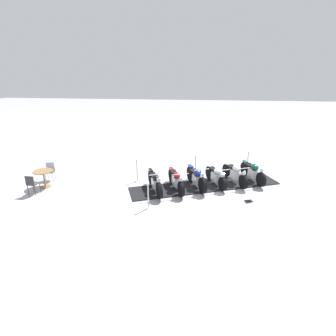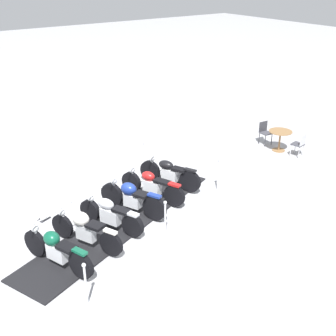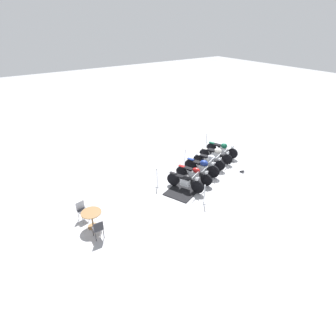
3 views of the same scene
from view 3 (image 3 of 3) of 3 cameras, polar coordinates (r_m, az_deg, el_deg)
The scene contains 16 objects.
ground_plane at distance 16.61m, azimuth 7.72°, elevation -0.55°, with size 80.00×80.00×0.00m, color #B2B2B7.
display_platform at distance 16.60m, azimuth 7.73°, elevation -0.49°, with size 7.05×1.42×0.04m, color black.
motorcycle_black at distance 14.47m, azimuth 3.69°, elevation -2.79°, with size 1.07×2.03×1.03m.
motorcycle_maroon at distance 15.22m, azimuth 5.49°, elevation -1.26°, with size 1.05×2.15×0.97m.
motorcycle_navy at distance 15.96m, azimuth 7.17°, elevation 0.34°, with size 1.03×2.07×1.05m.
motorcycle_chrome at distance 16.77m, azimuth 8.64°, elevation 1.52°, with size 1.02×1.97×0.93m.
motorcycle_cream at distance 17.54m, azimuth 10.08°, elevation 2.90°, with size 1.08×2.06×0.95m.
motorcycle_forest at distance 18.37m, azimuth 11.27°, elevation 3.92°, with size 0.94×2.10×0.99m.
stanchion_right_front at distance 13.59m, azimuth 7.56°, elevation -5.93°, with size 0.28×0.28×1.07m.
stanchion_left_front at distance 14.79m, azimuth -2.29°, elevation -2.59°, with size 0.32×0.32×1.12m.
stanchion_left_rear at distance 19.44m, azimuth 7.98°, elevation 5.04°, with size 0.35×0.35×1.06m.
stanchion_left_mid at distance 17.00m, azimuth 3.54°, elevation 1.80°, with size 0.30×0.30×1.07m.
info_placard at distance 16.94m, azimuth 15.19°, elevation -0.51°, with size 0.38×0.32×0.19m.
cafe_table at distance 12.39m, azimuth -15.65°, elevation -9.60°, with size 0.87×0.87×0.79m.
cafe_chair_near_table at distance 13.04m, azimuth -17.53°, elevation -8.22°, with size 0.47×0.47×0.88m.
cafe_chair_across_table at distance 11.81m, azimuth -14.39°, elevation -12.07°, with size 0.43×0.43×0.89m.
Camera 3 is at (10.06, 10.44, 8.09)m, focal length 29.20 mm.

